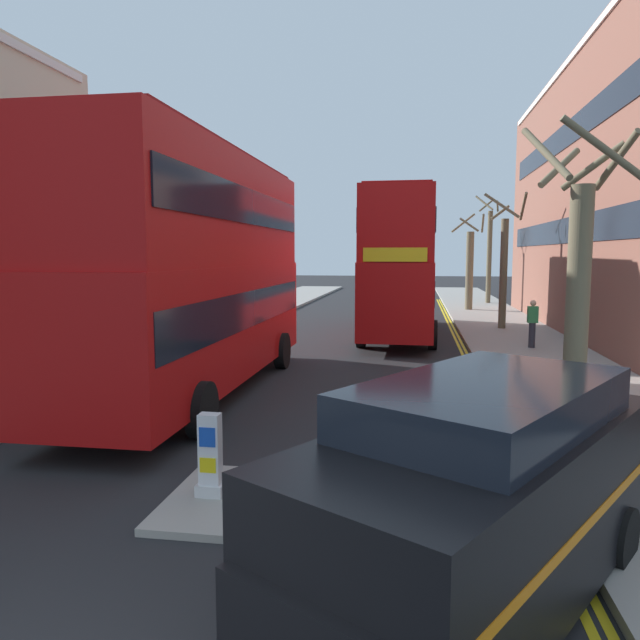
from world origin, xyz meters
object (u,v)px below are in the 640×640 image
object	(u,v)px
double_decker_bus_away	(198,266)
keep_left_bollard	(210,458)
taxi_minivan	(475,494)
pedestrian_far	(532,323)
double_decker_bus_oncoming	(401,261)

from	to	relation	value
double_decker_bus_away	keep_left_bollard	bearing A→B (deg)	-68.46
double_decker_bus_away	taxi_minivan	world-z (taller)	double_decker_bus_away
keep_left_bollard	pedestrian_far	bearing A→B (deg)	64.18
double_decker_bus_away	taxi_minivan	size ratio (longest dim) A/B	2.13
double_decker_bus_oncoming	taxi_minivan	distance (m)	18.89
taxi_minivan	double_decker_bus_away	bearing A→B (deg)	125.66
keep_left_bollard	double_decker_bus_oncoming	size ratio (longest dim) A/B	0.10
double_decker_bus_away	pedestrian_far	xyz separation A→B (m)	(8.98, 7.64, -2.04)
double_decker_bus_away	double_decker_bus_oncoming	distance (m)	11.80
taxi_minivan	double_decker_bus_oncoming	bearing A→B (deg)	93.56
double_decker_bus_oncoming	taxi_minivan	size ratio (longest dim) A/B	2.14
double_decker_bus_oncoming	taxi_minivan	bearing A→B (deg)	-86.44
double_decker_bus_away	taxi_minivan	bearing A→B (deg)	-54.34
double_decker_bus_away	pedestrian_far	bearing A→B (deg)	40.41
double_decker_bus_away	double_decker_bus_oncoming	size ratio (longest dim) A/B	1.00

